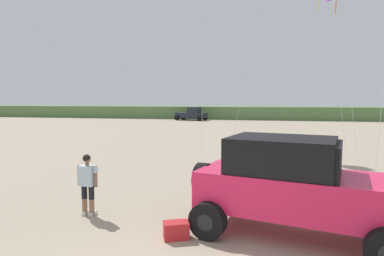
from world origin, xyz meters
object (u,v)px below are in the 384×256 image
(jeep, at_px, (294,184))
(cooler_box, at_px, (176,230))
(distant_pickup, at_px, (192,114))
(person_watching, at_px, (88,181))

(jeep, distance_m, cooler_box, 2.86)
(jeep, relative_size, distant_pickup, 1.02)
(cooler_box, relative_size, distant_pickup, 0.11)
(person_watching, bearing_deg, cooler_box, -19.22)
(jeep, xyz_separation_m, person_watching, (-5.27, 0.20, -0.26))
(person_watching, bearing_deg, distant_pickup, 98.35)
(jeep, height_order, person_watching, jeep)
(person_watching, xyz_separation_m, cooler_box, (2.70, -0.94, -0.75))
(jeep, bearing_deg, distant_pickup, 105.39)
(jeep, distance_m, distant_pickup, 42.36)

